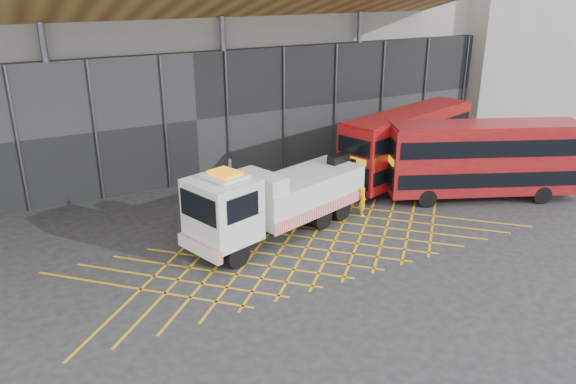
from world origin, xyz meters
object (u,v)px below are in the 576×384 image
bus_second (484,157)px  worker (363,201)px  recovery_truck (275,199)px  bus_towed (407,142)px

bus_second → worker: (-7.53, 1.20, -1.68)m
recovery_truck → worker: (5.33, -0.01, -1.12)m
recovery_truck → bus_second: bus_second is taller
worker → bus_second: bearing=-74.6°
recovery_truck → worker: bearing=-17.3°
recovery_truck → worker: recovery_truck is taller
worker → recovery_truck: bearing=114.3°
recovery_truck → worker: size_ratio=7.29×
bus_second → bus_towed: bearing=133.8°
bus_towed → bus_second: (1.68, -4.67, 0.03)m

